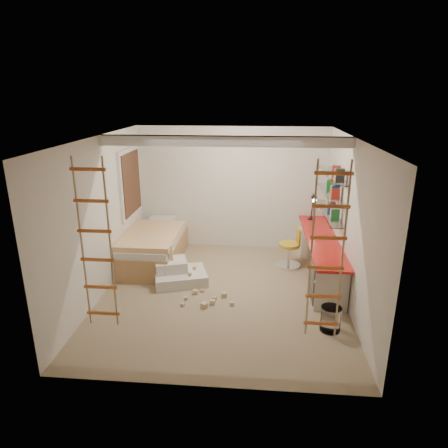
# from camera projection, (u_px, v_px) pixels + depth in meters

# --- Properties ---
(floor) EXTENTS (4.50, 4.50, 0.00)m
(floor) POSITION_uv_depth(u_px,v_px,m) (222.00, 294.00, 6.76)
(floor) COLOR #93815F
(floor) RESTS_ON ground
(ceiling_beam) EXTENTS (4.00, 0.18, 0.16)m
(ceiling_beam) POSITION_uv_depth(u_px,v_px,m) (224.00, 141.00, 6.25)
(ceiling_beam) COLOR white
(ceiling_beam) RESTS_ON ceiling
(window_frame) EXTENTS (0.06, 1.15, 1.35)m
(window_frame) POSITION_uv_depth(u_px,v_px,m) (130.00, 183.00, 7.85)
(window_frame) COLOR white
(window_frame) RESTS_ON wall_left
(window_blind) EXTENTS (0.02, 1.00, 1.20)m
(window_blind) POSITION_uv_depth(u_px,v_px,m) (132.00, 183.00, 7.85)
(window_blind) COLOR #4C2D1E
(window_blind) RESTS_ON window_frame
(rope_ladder_left) EXTENTS (0.41, 0.04, 2.13)m
(rope_ladder_left) POSITION_uv_depth(u_px,v_px,m) (96.00, 246.00, 4.74)
(rope_ladder_left) COLOR orange
(rope_ladder_left) RESTS_ON ceiling
(rope_ladder_right) EXTENTS (0.41, 0.04, 2.13)m
(rope_ladder_right) POSITION_uv_depth(u_px,v_px,m) (327.00, 253.00, 4.52)
(rope_ladder_right) COLOR #D85D25
(rope_ladder_right) RESTS_ON ceiling
(waste_bin) EXTENTS (0.29, 0.29, 0.36)m
(waste_bin) POSITION_uv_depth(u_px,v_px,m) (331.00, 319.00, 5.68)
(waste_bin) COLOR white
(waste_bin) RESTS_ON floor
(desk) EXTENTS (0.56, 2.80, 0.75)m
(desk) POSITION_uv_depth(u_px,v_px,m) (320.00, 256.00, 7.30)
(desk) COLOR red
(desk) RESTS_ON floor
(shelves) EXTENTS (0.25, 1.80, 0.71)m
(shelves) POSITION_uv_depth(u_px,v_px,m) (331.00, 194.00, 7.20)
(shelves) COLOR white
(shelves) RESTS_ON wall_right
(bed) EXTENTS (1.02, 2.00, 0.69)m
(bed) POSITION_uv_depth(u_px,v_px,m) (154.00, 247.00, 7.94)
(bed) COLOR #AD7F51
(bed) RESTS_ON floor
(task_lamp) EXTENTS (0.14, 0.36, 0.57)m
(task_lamp) POSITION_uv_depth(u_px,v_px,m) (314.00, 203.00, 7.99)
(task_lamp) COLOR black
(task_lamp) RESTS_ON desk
(swivel_chair) EXTENTS (0.51, 0.51, 0.79)m
(swivel_chair) POSITION_uv_depth(u_px,v_px,m) (290.00, 253.00, 7.74)
(swivel_chair) COLOR gold
(swivel_chair) RESTS_ON floor
(play_platform) EXTENTS (1.07, 0.94, 0.40)m
(play_platform) POSITION_uv_depth(u_px,v_px,m) (178.00, 274.00, 7.15)
(play_platform) COLOR silver
(play_platform) RESTS_ON floor
(toy_blocks) EXTENTS (1.28, 1.06, 0.67)m
(toy_blocks) POSITION_uv_depth(u_px,v_px,m) (193.00, 283.00, 6.74)
(toy_blocks) COLOR #CCB284
(toy_blocks) RESTS_ON floor
(books) EXTENTS (0.14, 0.58, 0.92)m
(books) POSITION_uv_depth(u_px,v_px,m) (332.00, 187.00, 7.16)
(books) COLOR #1E722D
(books) RESTS_ON shelves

